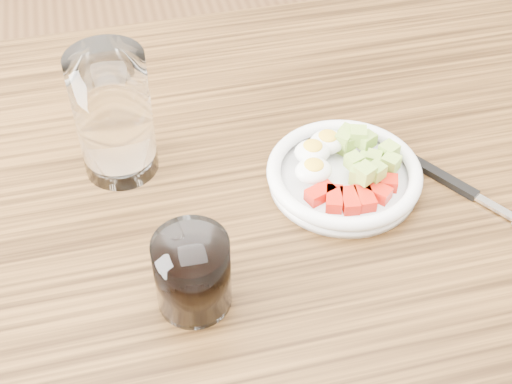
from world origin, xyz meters
TOP-DOWN VIEW (x-y plane):
  - dining_table at (0.00, 0.00)m, footprint 1.50×0.90m
  - bowl at (0.10, 0.03)m, footprint 0.19×0.19m
  - fork at (0.24, -0.02)m, footprint 0.12×0.18m
  - water_glass at (-0.15, 0.12)m, footprint 0.09×0.09m
  - coffee_glass at (-0.10, -0.10)m, footprint 0.08×0.08m

SIDE VIEW (x-z plane):
  - dining_table at x=0.00m, z-range 0.28..1.05m
  - fork at x=0.24m, z-range 0.77..0.78m
  - bowl at x=0.10m, z-range 0.76..0.81m
  - coffee_glass at x=-0.10m, z-range 0.77..0.86m
  - water_glass at x=-0.15m, z-range 0.77..0.93m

